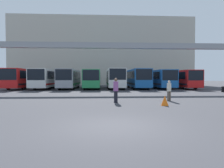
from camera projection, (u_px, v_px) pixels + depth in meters
The scene contains 14 objects.
ground_plane at pixel (114, 127), 7.29m from camera, with size 200.00×200.00×0.00m, color #38383D.
building_backdrop at pixel (103, 53), 52.12m from camera, with size 43.71×12.00×16.25m.
overhead_gantry at pixel (105, 50), 25.25m from camera, with size 34.05×0.80×6.21m.
bus_slot_0 at pixel (24, 78), 32.79m from camera, with size 2.54×11.63×3.13m.
bus_slot_1 at pixel (48, 78), 33.40m from camera, with size 2.60×12.43×3.09m.
bus_slot_2 at pixel (70, 78), 32.74m from camera, with size 2.49×10.69×3.07m.
bus_slot_3 at pixel (93, 78), 33.36m from camera, with size 2.54×11.50×2.99m.
bus_slot_4 at pixel (115, 77), 32.84m from camera, with size 2.58×10.06×3.18m.
bus_slot_5 at pixel (138, 78), 33.06m from camera, with size 2.57×10.06×3.13m.
bus_slot_6 at pixel (158, 78), 34.33m from camera, with size 2.51×12.20×2.99m.
bus_slot_7 at pixel (181, 78), 33.67m from camera, with size 2.47×10.45×2.96m.
pedestrian_far_center at pixel (116, 90), 14.39m from camera, with size 0.36×0.36×1.75m.
pedestrian_mid_left at pixel (169, 90), 15.39m from camera, with size 0.33×0.33×1.58m.
traffic_cone at pixel (165, 101), 12.82m from camera, with size 0.47×0.47×0.66m.
Camera 1 is at (-0.49, -7.22, 1.80)m, focal length 32.00 mm.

